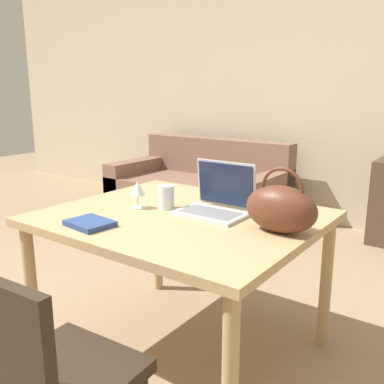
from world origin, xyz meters
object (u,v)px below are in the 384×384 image
object	(u,v)px
couch	(199,192)
wine_glass	(138,190)
drinking_glass	(166,197)
chair	(43,374)
laptop	(218,199)
handbag	(281,208)

from	to	relation	value
couch	wine_glass	distance (m)	2.41
couch	drinking_glass	distance (m)	2.39
chair	laptop	xyz separation A→B (m)	(-0.04, 1.05, 0.34)
laptop	drinking_glass	world-z (taller)	laptop
drinking_glass	laptop	bearing A→B (deg)	20.57
chair	couch	distance (m)	3.32
couch	laptop	world-z (taller)	laptop
couch	handbag	distance (m)	2.77
couch	wine_glass	xyz separation A→B (m)	(1.08, -2.08, 0.56)
chair	wine_glass	distance (m)	1.04
wine_glass	handbag	bearing A→B (deg)	5.60
wine_glass	handbag	distance (m)	0.75
chair	laptop	world-z (taller)	laptop
drinking_glass	wine_glass	bearing A→B (deg)	-147.33
wine_glass	handbag	world-z (taller)	handbag
drinking_glass	couch	bearing A→B (deg)	121.08
handbag	couch	bearing A→B (deg)	132.44
couch	laptop	size ratio (longest dim) A/B	5.39
laptop	drinking_glass	bearing A→B (deg)	-159.43
chair	wine_glass	world-z (taller)	wine_glass
chair	drinking_glass	world-z (taller)	drinking_glass
drinking_glass	wine_glass	world-z (taller)	wine_glass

